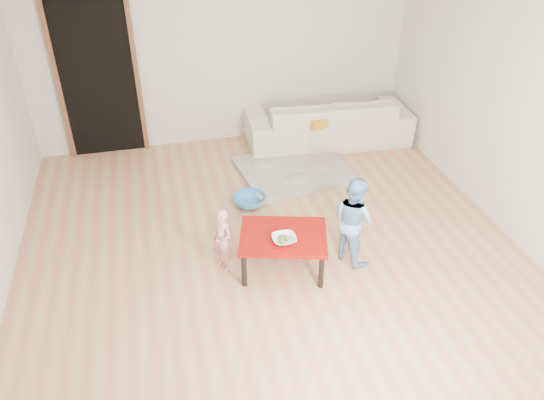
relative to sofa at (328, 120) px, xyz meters
name	(u,v)px	position (x,y,z in m)	size (l,w,h in m)	color
floor	(267,242)	(-1.34, -2.05, -0.32)	(5.00, 5.00, 0.01)	#C37753
back_wall	(222,47)	(-1.34, 0.45, 0.98)	(5.00, 0.02, 2.60)	silver
right_wall	(510,103)	(1.16, -2.05, 0.98)	(0.02, 5.00, 2.60)	silver
doorway	(98,78)	(-2.94, 0.43, 0.70)	(1.02, 0.08, 2.11)	brown
sofa	(328,120)	(0.00, 0.00, 0.00)	(2.21, 0.86, 0.64)	beige
cushion	(319,118)	(-0.21, -0.24, 0.16)	(0.44, 0.39, 0.12)	orange
red_table	(283,252)	(-1.29, -2.49, -0.12)	(0.81, 0.61, 0.40)	maroon
bowl	(284,239)	(-1.31, -2.59, 0.11)	(0.22, 0.22, 0.05)	white
broccoli	(284,239)	(-1.31, -2.59, 0.11)	(0.12, 0.12, 0.06)	#2D5919
child_pink	(222,241)	(-1.85, -2.35, 0.01)	(0.24, 0.16, 0.66)	#DC6474
child_blue	(353,220)	(-0.60, -2.48, 0.13)	(0.44, 0.35, 0.91)	#5585C7
basin	(249,201)	(-1.38, -1.33, -0.26)	(0.38, 0.38, 0.12)	teal
blanket	(294,170)	(-0.69, -0.72, -0.29)	(1.31, 1.09, 0.07)	#A8A194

